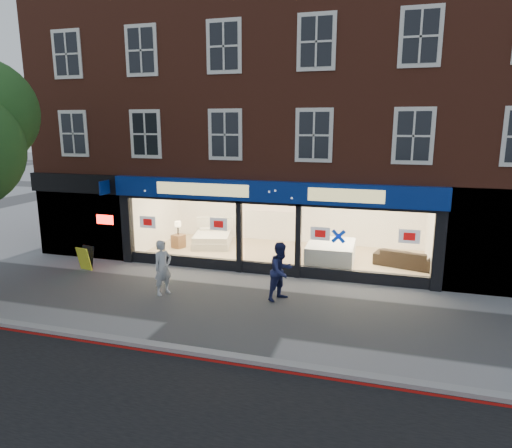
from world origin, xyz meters
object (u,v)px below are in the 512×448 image
at_px(pedestrian_grey, 163,267).
at_px(pedestrian_blue, 281,271).
at_px(display_bed, 213,238).
at_px(mattress_stack, 331,254).
at_px(sofa, 405,258).
at_px(a_board, 86,258).

bearing_deg(pedestrian_grey, pedestrian_blue, -53.68).
distance_m(pedestrian_grey, pedestrian_blue, 3.63).
height_order(display_bed, pedestrian_grey, pedestrian_grey).
xyz_separation_m(mattress_stack, pedestrian_blue, (-1.02, -3.55, 0.37)).
xyz_separation_m(sofa, pedestrian_grey, (-7.21, -4.70, 0.44)).
relative_size(pedestrian_grey, pedestrian_blue, 0.97).
distance_m(mattress_stack, a_board, 8.87).
bearing_deg(pedestrian_grey, a_board, 97.37).
height_order(mattress_stack, a_board, mattress_stack).
relative_size(mattress_stack, sofa, 1.00).
bearing_deg(sofa, pedestrian_grey, 48.44).
relative_size(display_bed, mattress_stack, 1.04).
height_order(mattress_stack, pedestrian_grey, pedestrian_grey).
relative_size(mattress_stack, pedestrian_blue, 1.20).
bearing_deg(pedestrian_blue, mattress_stack, 14.83).
distance_m(a_board, pedestrian_blue, 7.47).
bearing_deg(a_board, pedestrian_grey, -8.68).
relative_size(display_bed, pedestrian_blue, 1.24).
bearing_deg(pedestrian_grey, display_bed, 32.97).
height_order(mattress_stack, sofa, mattress_stack).
height_order(sofa, a_board, a_board).
distance_m(sofa, a_board, 11.53).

